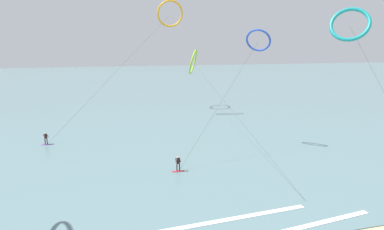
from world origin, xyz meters
TOP-DOWN VIEW (x-y plane):
  - sea_water at (0.00, 104.26)m, footprint 400.00×200.00m
  - surfer_crimson at (-1.61, 18.94)m, footprint 1.40×0.59m
  - surfer_violet at (-16.60, 33.26)m, footprint 1.40×0.72m
  - kite_cobalt at (10.24, 25.30)m, footprint 13.71×8.13m
  - kite_lime at (9.85, 54.45)m, footprint 4.28×48.46m
  - kite_amber at (3.74, 48.17)m, footprint 22.79×15.61m
  - kite_teal at (16.49, 16.73)m, footprint 5.49×11.76m
  - wave_crest_mid at (6.60, 5.74)m, footprint 8.85×1.52m
  - wave_crest_far at (-2.48, 7.86)m, footprint 18.20×1.66m

SIDE VIEW (x-z plane):
  - sea_water at x=0.00m, z-range 0.00..0.08m
  - wave_crest_mid at x=6.60m, z-range 0.00..0.12m
  - wave_crest_far at x=-2.48m, z-range 0.00..0.12m
  - surfer_crimson at x=-1.61m, z-range -0.03..1.67m
  - surfer_violet at x=-16.60m, z-range -0.03..1.67m
  - kite_lime at x=9.85m, z-range 3.57..15.97m
  - kite_cobalt at x=10.24m, z-range 6.18..21.44m
  - kite_teal at x=16.49m, z-range 6.75..24.04m
  - kite_amber at x=3.74m, z-range 8.20..29.46m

